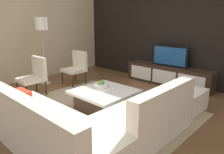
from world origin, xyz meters
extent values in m
plane|color=brown|center=(0.00, 0.00, 0.00)|extent=(14.00, 14.00, 0.00)
cube|color=black|center=(0.00, 2.70, 1.40)|extent=(6.40, 0.12, 2.80)
cube|color=#C6B28E|center=(-3.20, 0.20, 1.40)|extent=(0.12, 5.20, 2.80)
cube|color=tan|center=(-0.10, 0.00, 0.01)|extent=(3.31, 2.58, 0.01)
cube|color=#332319|center=(0.00, 2.40, 0.25)|extent=(2.33, 0.47, 0.50)
cube|color=white|center=(-0.71, 2.16, 0.25)|extent=(0.66, 0.01, 0.35)
cube|color=white|center=(0.00, 2.16, 0.25)|extent=(0.66, 0.01, 0.35)
cube|color=white|center=(0.71, 2.16, 0.25)|extent=(0.66, 0.01, 0.35)
cube|color=black|center=(0.00, 2.40, 0.77)|extent=(0.99, 0.05, 0.54)
cube|color=#194C8C|center=(0.00, 2.37, 0.77)|extent=(0.89, 0.01, 0.46)
cube|color=beige|center=(0.20, -1.30, 0.20)|extent=(2.42, 0.85, 0.40)
cube|color=beige|center=(0.20, -1.64, 0.61)|extent=(2.42, 0.18, 0.41)
cube|color=beige|center=(0.98, -0.14, 0.20)|extent=(0.85, 1.48, 0.40)
cube|color=beige|center=(1.32, -0.14, 0.61)|extent=(0.18, 1.48, 0.41)
cube|color=red|center=(-0.52, -1.30, 0.51)|extent=(0.36, 0.20, 0.22)
cube|color=red|center=(0.98, 0.23, 0.43)|extent=(0.60, 0.44, 0.06)
cube|color=#332319|center=(-0.10, 0.10, 0.17)|extent=(0.84, 0.84, 0.33)
cube|color=white|center=(-0.10, 0.10, 0.35)|extent=(1.05, 1.05, 0.05)
cylinder|color=#332319|center=(-2.06, -0.72, 0.19)|extent=(0.04, 0.04, 0.38)
cylinder|color=#332319|center=(-1.61, -0.72, 0.19)|extent=(0.04, 0.04, 0.38)
cylinder|color=#332319|center=(-2.06, -0.26, 0.19)|extent=(0.04, 0.04, 0.38)
cylinder|color=#332319|center=(-1.61, -0.26, 0.19)|extent=(0.04, 0.04, 0.38)
cube|color=beige|center=(-1.84, -0.49, 0.38)|extent=(0.53, 0.54, 0.08)
cube|color=beige|center=(-1.84, -0.26, 0.65)|extent=(0.53, 0.08, 0.45)
cylinder|color=#A5A5AA|center=(-2.48, 0.23, 0.01)|extent=(0.28, 0.28, 0.02)
cylinder|color=#A5A5AA|center=(-2.48, 0.23, 0.72)|extent=(0.03, 0.03, 1.40)
cylinder|color=white|center=(-2.48, 0.23, 1.58)|extent=(0.30, 0.30, 0.32)
cube|color=beige|center=(1.01, 1.16, 0.20)|extent=(0.70, 0.70, 0.40)
cylinder|color=silver|center=(-0.28, 0.20, 0.42)|extent=(0.28, 0.28, 0.07)
sphere|color=#4C8C33|center=(-0.24, 0.19, 0.47)|extent=(0.08, 0.08, 0.08)
sphere|color=#4C8C33|center=(-0.28, 0.22, 0.47)|extent=(0.10, 0.10, 0.10)
sphere|color=gold|center=(-0.32, 0.20, 0.47)|extent=(0.08, 0.08, 0.08)
sphere|color=#4C8C33|center=(-0.29, 0.18, 0.47)|extent=(0.08, 0.08, 0.08)
cylinder|color=#332319|center=(-2.10, 0.51, 0.19)|extent=(0.04, 0.04, 0.38)
cylinder|color=#332319|center=(-1.65, 0.51, 0.19)|extent=(0.04, 0.04, 0.38)
cylinder|color=#332319|center=(-2.10, 0.94, 0.19)|extent=(0.04, 0.04, 0.38)
cylinder|color=#332319|center=(-1.65, 0.94, 0.19)|extent=(0.04, 0.04, 0.38)
cube|color=beige|center=(-1.88, 0.73, 0.38)|extent=(0.53, 0.51, 0.08)
cube|color=beige|center=(-1.88, 0.94, 0.65)|extent=(0.53, 0.08, 0.45)
camera|label=1|loc=(2.63, -2.60, 1.68)|focal=34.12mm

